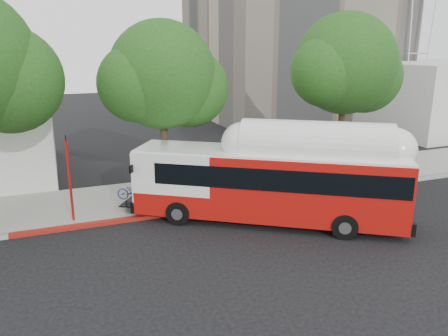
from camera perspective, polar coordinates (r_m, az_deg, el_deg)
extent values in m
plane|color=black|center=(17.03, 0.83, -10.13)|extent=(120.00, 120.00, 0.00)
cube|color=gray|center=(22.70, -5.37, -3.23)|extent=(60.00, 5.00, 0.15)
cube|color=gray|center=(20.36, -3.32, -5.46)|extent=(60.00, 0.30, 0.15)
cube|color=maroon|center=(19.72, -11.69, -6.49)|extent=(10.00, 0.32, 0.16)
sphere|color=#1D4614|center=(20.00, -26.34, 10.28)|extent=(4.35, 4.35, 4.35)
cylinder|color=#2D2116|center=(21.27, -7.76, 2.80)|extent=(0.36, 0.36, 5.44)
sphere|color=#1D4614|center=(20.79, -8.11, 11.98)|extent=(5.00, 5.00, 5.00)
sphere|color=#1D4614|center=(21.39, -4.53, 10.36)|extent=(3.75, 3.75, 3.75)
cylinder|color=#2D2116|center=(25.28, 15.00, 4.83)|extent=(0.36, 0.36, 5.76)
sphere|color=#1D4614|center=(24.88, 15.60, 12.99)|extent=(5.40, 5.40, 5.40)
sphere|color=#1D4614|center=(25.99, 17.89, 11.32)|extent=(4.05, 4.05, 4.05)
cube|color=#AB100B|center=(18.75, 5.76, -2.13)|extent=(10.81, 8.30, 2.74)
cube|color=black|center=(18.54, 7.26, -0.55)|extent=(9.90, 7.73, 0.90)
cube|color=white|center=(18.37, 5.88, 2.05)|extent=(10.77, 8.24, 0.09)
cube|color=white|center=(18.21, 11.82, 2.47)|extent=(6.09, 4.91, 0.52)
cube|color=black|center=(20.71, -11.64, -4.23)|extent=(1.57, 1.84, 0.06)
imported|color=navy|center=(20.56, -11.71, -3.04)|extent=(1.37, 1.66, 0.85)
cylinder|color=#A71111|center=(19.50, -19.48, -1.78)|extent=(0.11, 0.11, 3.72)
cube|color=black|center=(19.04, -20.01, 3.83)|extent=(0.05, 0.37, 0.23)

